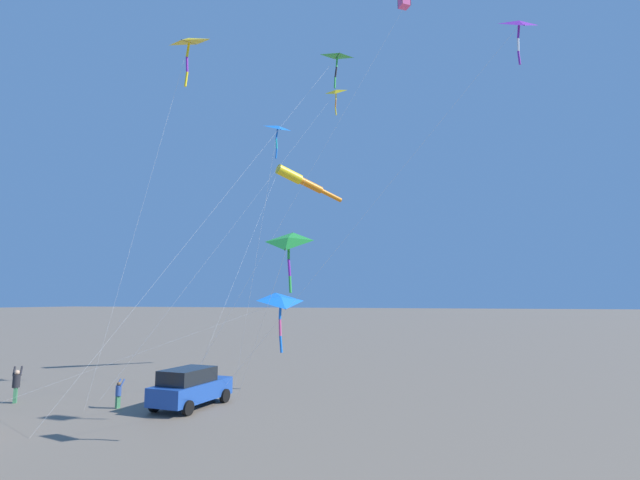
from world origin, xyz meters
TOP-DOWN VIEW (x-y plane):
  - parked_car at (8.56, -6.52)m, footprint 4.41×2.30m
  - cooler_box at (10.87, -6.45)m, footprint 0.62×0.42m
  - person_adult_flyer at (6.68, 2.36)m, footprint 0.63×0.62m
  - person_child_green_jacket at (7.34, -3.36)m, footprint 0.40×0.32m
  - kite_delta_checkered_midright at (4.50, -13.17)m, footprint 6.37×5.91m
  - kite_delta_striped_overhead at (6.79, -6.90)m, footprint 1.37×5.37m
  - kite_windsock_green_low_center at (22.02, -7.02)m, footprint 13.06×5.37m
  - kite_delta_long_streamer_left at (10.37, -10.11)m, footprint 4.18×4.76m
  - kite_delta_red_high_left at (9.34, -21.92)m, footprint 1.48×15.95m
  - kite_delta_black_fish_shape at (16.07, -11.57)m, footprint 8.26×10.85m
  - kite_delta_purple_drifting at (14.14, -8.80)m, footprint 9.32×12.92m
  - kite_delta_small_distant at (12.87, -12.64)m, footprint 11.39×9.72m

SIDE VIEW (x-z plane):
  - cooler_box at x=10.87m, z-range 0.00..0.42m
  - person_child_green_jacket at x=7.34m, z-range 0.06..1.39m
  - parked_car at x=8.56m, z-range 0.03..1.88m
  - person_adult_flyer at x=6.68m, z-range 0.08..1.83m
  - kite_delta_purple_drifting at x=14.14m, z-range 2.21..7.81m
  - kite_delta_checkered_midright at x=4.50m, z-range 3.39..11.05m
  - kite_delta_long_streamer_left at x=10.37m, z-range 6.84..21.23m
  - kite_windsock_green_low_center at x=22.02m, z-range 6.71..22.08m
  - kite_delta_red_high_left at x=9.34m, z-range 8.26..25.70m
  - kite_delta_striped_overhead at x=6.79m, z-range 8.57..26.52m
  - kite_delta_black_fish_shape at x=16.07m, z-range 8.92..27.68m
  - kite_delta_small_distant at x=12.87m, z-range 9.32..28.62m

